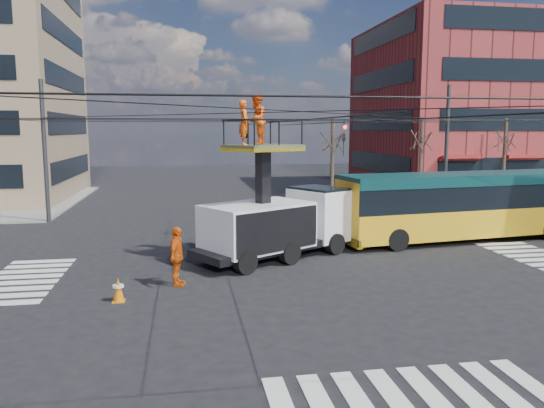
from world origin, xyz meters
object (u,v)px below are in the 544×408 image
Objects in this scene: utility_truck at (278,207)px; traffic_cone at (118,290)px; flagger at (362,229)px; worker_ground at (177,257)px; city_bus at (468,204)px.

utility_truck is 7.75m from traffic_cone.
traffic_cone is 0.42× the size of flagger.
worker_ground is at bearing 38.40° from traffic_cone.
traffic_cone is (-5.83, -4.81, -1.73)m from utility_truck.
flagger is (8.01, 4.42, -0.11)m from worker_ground.
utility_truck is 9.81m from city_bus.
city_bus is 14.71m from worker_ground.
traffic_cone is 2.35m from worker_ground.
city_bus is (9.58, 2.06, -0.39)m from utility_truck.
flagger is (-5.62, -1.05, -0.83)m from city_bus.
worker_ground reaches higher than flagger.
utility_truck is 5.41m from worker_ground.
traffic_cone is at bearing -171.79° from utility_truck.
traffic_cone is 0.38× the size of worker_ground.
city_bus is 5.78m from flagger.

